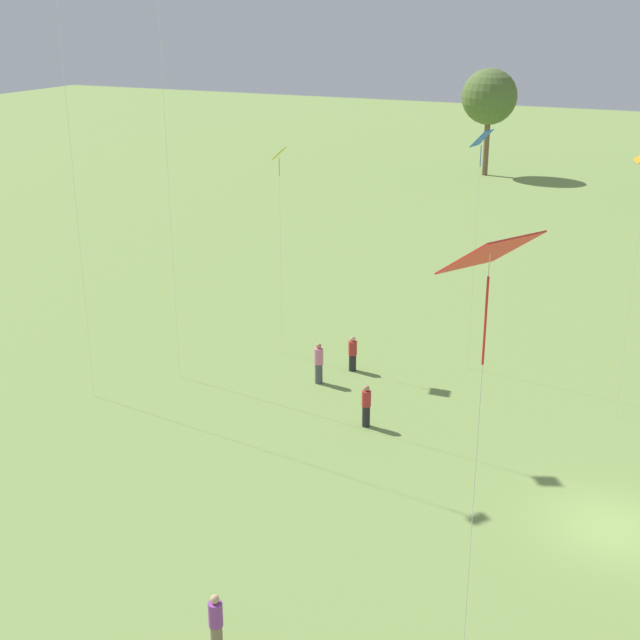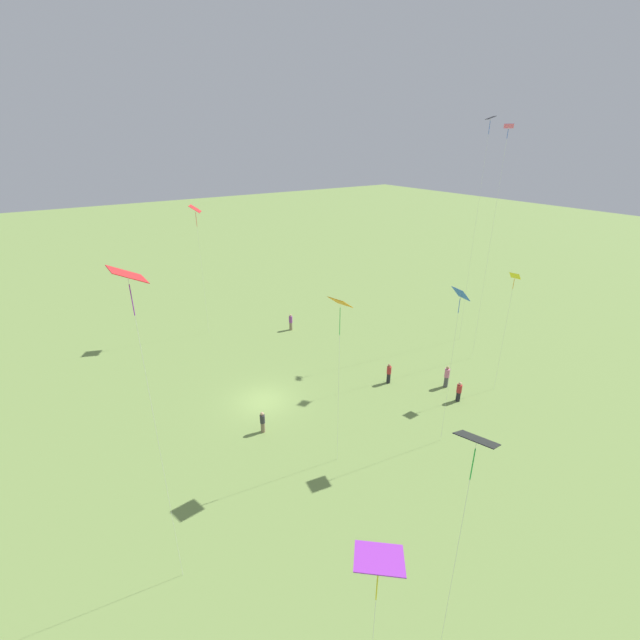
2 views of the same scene
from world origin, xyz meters
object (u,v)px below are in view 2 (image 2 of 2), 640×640
at_px(kite_5, 476,447).
at_px(kite_6, 379,563).
at_px(kite_7, 340,308).
at_px(person_3, 447,377).
at_px(kite_2, 514,282).
at_px(person_2, 459,392).
at_px(person_4, 263,422).
at_px(person_0, 389,373).
at_px(kite_9, 460,299).
at_px(kite_3, 505,152).
at_px(kite_4, 130,287).
at_px(kite_1, 487,142).
at_px(kite_8, 196,213).
at_px(person_1, 291,322).

distance_m(kite_5, kite_6, 4.25).
height_order(kite_5, kite_7, kite_5).
distance_m(person_3, kite_2, 9.07).
relative_size(person_2, person_4, 1.04).
height_order(person_0, person_3, person_3).
xyz_separation_m(person_0, kite_9, (2.07, 7.53, 9.32)).
bearing_deg(kite_2, kite_3, 0.56).
xyz_separation_m(person_4, kite_4, (7.98, 7.45, 13.47)).
bearing_deg(kite_1, person_0, -3.44).
bearing_deg(person_3, kite_9, -148.38).
distance_m(kite_3, kite_8, 27.11).
bearing_deg(person_3, kite_3, 11.72).
bearing_deg(person_1, kite_9, -17.83).
bearing_deg(kite_8, kite_7, -106.00).
bearing_deg(kite_7, person_4, 58.25).
height_order(kite_1, kite_5, kite_1).
relative_size(person_4, kite_7, 0.15).
xyz_separation_m(person_3, kite_5, (16.05, 13.55, 9.65)).
bearing_deg(kite_8, kite_4, -128.59).
distance_m(person_0, kite_8, 23.20).
xyz_separation_m(person_1, kite_8, (7.52, -4.25, 11.51)).
relative_size(kite_1, kite_8, 1.57).
relative_size(person_3, kite_5, 0.17).
relative_size(person_0, person_2, 1.06).
bearing_deg(person_4, person_3, 122.95).
bearing_deg(kite_5, person_0, -11.48).
xyz_separation_m(person_4, kite_2, (-18.24, 5.54, 8.32)).
bearing_deg(person_4, person_2, 115.17).
distance_m(person_1, kite_4, 31.07).
bearing_deg(person_0, person_1, 162.66).
bearing_deg(kite_1, person_1, -55.81).
bearing_deg(person_2, person_0, 35.62).
relative_size(person_1, kite_9, 0.16).
height_order(kite_4, kite_9, kite_4).
bearing_deg(kite_2, kite_4, 128.10).
xyz_separation_m(kite_4, kite_7, (-10.64, -2.31, -3.87)).
xyz_separation_m(kite_2, kite_4, (26.22, 1.91, 5.16)).
bearing_deg(person_0, kite_2, 27.01).
height_order(kite_6, kite_7, kite_7).
height_order(kite_3, kite_5, kite_3).
height_order(person_1, kite_7, kite_7).
bearing_deg(kite_3, kite_8, 54.50).
height_order(person_3, kite_2, kite_2).
bearing_deg(kite_7, kite_6, 178.79).
xyz_separation_m(person_4, kite_8, (-2.78, -18.06, 11.59)).
bearing_deg(kite_3, person_2, 130.78).
height_order(kite_6, kite_8, kite_8).
bearing_deg(person_2, kite_7, 97.94).
bearing_deg(person_2, kite_1, -43.69).
relative_size(person_0, person_3, 0.94).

